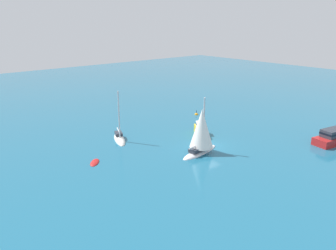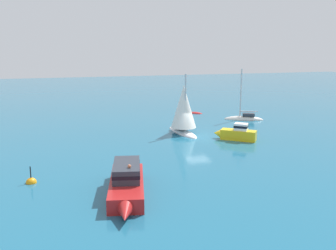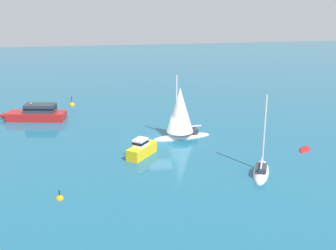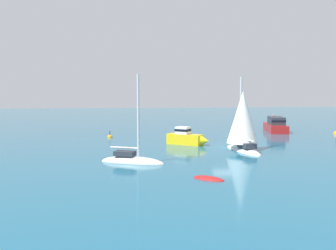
{
  "view_description": "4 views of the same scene",
  "coord_description": "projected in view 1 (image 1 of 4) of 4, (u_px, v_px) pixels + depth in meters",
  "views": [
    {
      "loc": [
        29.9,
        27.37,
        15.36
      ],
      "look_at": [
        3.2,
        -4.08,
        2.42
      ],
      "focal_mm": 36.29,
      "sensor_mm": 36.0,
      "label": 1
    },
    {
      "loc": [
        -37.12,
        13.64,
        9.81
      ],
      "look_at": [
        1.89,
        2.81,
        1.11
      ],
      "focal_mm": 40.45,
      "sensor_mm": 36.0,
      "label": 2
    },
    {
      "loc": [
        -5.81,
        -41.34,
        15.0
      ],
      "look_at": [
        0.78,
        -0.22,
        1.82
      ],
      "focal_mm": 46.33,
      "sensor_mm": 36.0,
      "label": 3
    },
    {
      "loc": [
        38.46,
        -9.7,
        5.64
      ],
      "look_at": [
        -1.12,
        -5.48,
        2.08
      ],
      "focal_mm": 44.34,
      "sensor_mm": 36.0,
      "label": 4
    }
  ],
  "objects": [
    {
      "name": "ground_plane",
      "position": [
        208.0,
        146.0,
        42.97
      ],
      "size": [
        160.0,
        160.0,
        0.0
      ],
      "primitive_type": "plane",
      "color": "#1E607F"
    },
    {
      "name": "sloop",
      "position": [
        201.0,
        132.0,
        40.15
      ],
      "size": [
        6.39,
        3.21,
        7.04
      ],
      "rotation": [
        0.0,
        0.0,
        3.3
      ],
      "color": "white",
      "rests_on": "ground"
    },
    {
      "name": "ketch",
      "position": [
        119.0,
        139.0,
        45.01
      ],
      "size": [
        3.24,
        5.17,
        7.19
      ],
      "rotation": [
        0.0,
        0.0,
        1.15
      ],
      "color": "silver",
      "rests_on": "ground"
    },
    {
      "name": "skiff",
      "position": [
        95.0,
        163.0,
        37.87
      ],
      "size": [
        2.11,
        2.24,
        0.39
      ],
      "rotation": [
        0.0,
        0.0,
        0.86
      ],
      "color": "#B21E1E",
      "rests_on": "ground"
    },
    {
      "name": "cabin_cruiser",
      "position": [
        200.0,
        131.0,
        46.55
      ],
      "size": [
        3.59,
        4.23,
        1.78
      ],
      "rotation": [
        0.0,
        0.0,
        0.92
      ],
      "color": "yellow",
      "rests_on": "ground"
    },
    {
      "name": "mooring_buoy",
      "position": [
        196.0,
        115.0,
        56.88
      ],
      "size": [
        0.6,
        0.6,
        1.03
      ],
      "color": "orange",
      "rests_on": "ground"
    }
  ]
}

